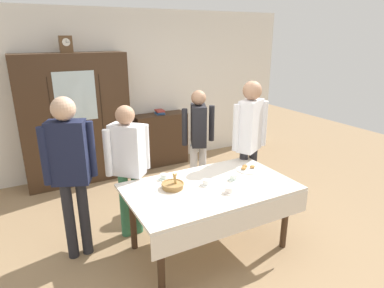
# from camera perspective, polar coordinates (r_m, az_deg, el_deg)

# --- Properties ---
(ground_plane) EXTENTS (12.00, 12.00, 0.00)m
(ground_plane) POSITION_cam_1_polar(r_m,az_deg,el_deg) (4.04, 1.40, -15.96)
(ground_plane) COLOR #997A56
(ground_plane) RESTS_ON ground
(back_wall) EXTENTS (6.40, 0.10, 2.70)m
(back_wall) POSITION_cam_1_polar(r_m,az_deg,el_deg) (5.86, -11.61, 8.92)
(back_wall) COLOR silver
(back_wall) RESTS_ON ground
(dining_table) EXTENTS (1.77, 1.06, 0.76)m
(dining_table) POSITION_cam_1_polar(r_m,az_deg,el_deg) (3.53, 3.41, -8.90)
(dining_table) COLOR #3D2819
(dining_table) RESTS_ON ground
(wall_cabinet) EXTENTS (1.63, 0.46, 2.03)m
(wall_cabinet) POSITION_cam_1_polar(r_m,az_deg,el_deg) (5.45, -19.52, 3.95)
(wall_cabinet) COLOR #3D2819
(wall_cabinet) RESTS_ON ground
(mantel_clock) EXTENTS (0.18, 0.11, 0.24)m
(mantel_clock) POSITION_cam_1_polar(r_m,az_deg,el_deg) (5.30, -21.08, 15.89)
(mantel_clock) COLOR brown
(mantel_clock) RESTS_ON wall_cabinet
(bookshelf_low) EXTENTS (0.95, 0.35, 0.94)m
(bookshelf_low) POSITION_cam_1_polar(r_m,az_deg,el_deg) (6.01, -5.47, 0.83)
(bookshelf_low) COLOR #3D2819
(bookshelf_low) RESTS_ON ground
(book_stack) EXTENTS (0.16, 0.22, 0.08)m
(book_stack) POSITION_cam_1_polar(r_m,az_deg,el_deg) (5.88, -5.62, 5.57)
(book_stack) COLOR #2D5184
(book_stack) RESTS_ON bookshelf_low
(tea_cup_mid_right) EXTENTS (0.13, 0.13, 0.06)m
(tea_cup_mid_right) POSITION_cam_1_polar(r_m,az_deg,el_deg) (3.66, -4.91, -5.73)
(tea_cup_mid_right) COLOR silver
(tea_cup_mid_right) RESTS_ON dining_table
(tea_cup_far_right) EXTENTS (0.13, 0.13, 0.06)m
(tea_cup_far_right) POSITION_cam_1_polar(r_m,az_deg,el_deg) (3.52, 2.50, -6.70)
(tea_cup_far_right) COLOR white
(tea_cup_far_right) RESTS_ON dining_table
(tea_cup_mid_left) EXTENTS (0.13, 0.13, 0.06)m
(tea_cup_mid_left) POSITION_cam_1_polar(r_m,az_deg,el_deg) (3.66, 7.27, -5.77)
(tea_cup_mid_left) COLOR silver
(tea_cup_mid_left) RESTS_ON dining_table
(tea_cup_near_right) EXTENTS (0.13, 0.13, 0.06)m
(tea_cup_near_right) POSITION_cam_1_polar(r_m,az_deg,el_deg) (3.37, 6.42, -7.97)
(tea_cup_near_right) COLOR white
(tea_cup_near_right) RESTS_ON dining_table
(bread_basket) EXTENTS (0.24, 0.24, 0.16)m
(bread_basket) POSITION_cam_1_polar(r_m,az_deg,el_deg) (3.45, -3.36, -7.14)
(bread_basket) COLOR #9E7542
(bread_basket) RESTS_ON dining_table
(pastry_plate) EXTENTS (0.28, 0.28, 0.05)m
(pastry_plate) POSITION_cam_1_polar(r_m,az_deg,el_deg) (3.95, 9.69, -4.27)
(pastry_plate) COLOR white
(pastry_plate) RESTS_ON dining_table
(spoon_front_edge) EXTENTS (0.12, 0.02, 0.01)m
(spoon_front_edge) POSITION_cam_1_polar(r_m,az_deg,el_deg) (3.40, -6.66, -8.18)
(spoon_front_edge) COLOR silver
(spoon_front_edge) RESTS_ON dining_table
(spoon_mid_left) EXTENTS (0.12, 0.02, 0.01)m
(spoon_mid_left) POSITION_cam_1_polar(r_m,az_deg,el_deg) (3.75, 11.40, -5.84)
(spoon_mid_left) COLOR silver
(spoon_mid_left) RESTS_ON dining_table
(person_by_cabinet) EXTENTS (0.52, 0.40, 1.57)m
(person_by_cabinet) POSITION_cam_1_polar(r_m,az_deg,el_deg) (3.75, -11.08, -2.71)
(person_by_cabinet) COLOR #33704C
(person_by_cabinet) RESTS_ON ground
(person_behind_table_left) EXTENTS (0.52, 0.33, 1.74)m
(person_behind_table_left) POSITION_cam_1_polar(r_m,az_deg,el_deg) (3.48, -20.44, -3.20)
(person_behind_table_left) COLOR #232328
(person_behind_table_left) RESTS_ON ground
(person_beside_shelf) EXTENTS (0.52, 0.41, 1.56)m
(person_beside_shelf) POSITION_cam_1_polar(r_m,az_deg,el_deg) (4.70, 1.12, 1.89)
(person_beside_shelf) COLOR silver
(person_beside_shelf) RESTS_ON ground
(person_near_right_end) EXTENTS (0.52, 0.35, 1.76)m
(person_near_right_end) POSITION_cam_1_polar(r_m,az_deg,el_deg) (4.24, 10.01, 1.66)
(person_near_right_end) COLOR #232328
(person_near_right_end) RESTS_ON ground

